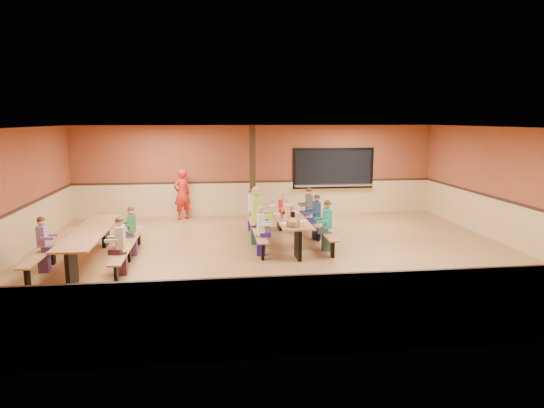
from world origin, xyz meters
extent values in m
plane|color=brown|center=(0.00, 0.00, 0.00)|extent=(12.00, 12.00, 0.00)
cube|color=brown|center=(0.00, 5.00, 1.50)|extent=(12.00, 0.04, 3.00)
cube|color=brown|center=(0.00, -5.00, 1.50)|extent=(12.00, 0.04, 3.00)
cube|color=brown|center=(-6.00, 0.00, 1.50)|extent=(0.04, 10.00, 3.00)
cube|color=brown|center=(6.00, 0.00, 1.50)|extent=(0.04, 10.00, 3.00)
cube|color=white|center=(0.00, 0.00, 3.00)|extent=(12.00, 10.00, 0.04)
cube|color=black|center=(2.60, 4.97, 1.55)|extent=(2.60, 0.06, 1.20)
cube|color=silver|center=(2.60, 4.88, 0.98)|extent=(2.70, 0.28, 0.06)
cube|color=black|center=(-0.20, 4.40, 1.50)|extent=(0.18, 0.18, 3.00)
cube|color=#AB6D44|center=(0.44, 1.23, 0.72)|extent=(0.75, 3.60, 0.04)
cube|color=black|center=(0.44, -0.32, 0.35)|extent=(0.08, 0.60, 0.70)
cube|color=black|center=(0.44, 2.78, 0.35)|extent=(0.08, 0.60, 0.70)
cube|color=#AB6D44|center=(-0.38, 1.23, 0.43)|extent=(0.26, 3.60, 0.04)
cube|color=black|center=(-0.38, 1.23, 0.21)|extent=(0.06, 0.18, 0.41)
cube|color=#AB6D44|center=(1.27, 1.23, 0.43)|extent=(0.26, 3.60, 0.04)
cube|color=black|center=(1.27, 1.23, 0.21)|extent=(0.06, 0.18, 0.41)
cube|color=#AB6D44|center=(-4.23, -0.08, 0.72)|extent=(0.75, 3.60, 0.04)
cube|color=black|center=(-4.23, -1.63, 0.35)|extent=(0.08, 0.60, 0.70)
cube|color=black|center=(-4.23, 1.47, 0.35)|extent=(0.08, 0.60, 0.70)
cube|color=#AB6D44|center=(-5.05, -0.08, 0.43)|extent=(0.26, 3.60, 0.04)
cube|color=black|center=(-5.05, -0.08, 0.21)|extent=(0.06, 0.18, 0.41)
cube|color=#AB6D44|center=(-3.40, -0.08, 0.43)|extent=(0.26, 3.60, 0.04)
cube|color=black|center=(-3.40, -0.08, 0.21)|extent=(0.06, 0.18, 0.41)
imported|color=red|center=(-2.46, 4.55, 0.82)|extent=(0.72, 0.66, 1.64)
cylinder|color=red|center=(0.41, 2.23, 0.85)|extent=(0.16, 0.16, 0.22)
cube|color=black|center=(0.52, 0.89, 0.80)|extent=(0.10, 0.14, 0.13)
cylinder|color=yellow|center=(0.40, 1.23, 0.82)|extent=(0.06, 0.06, 0.17)
cylinder|color=#B2140F|center=(0.23, 0.80, 0.82)|extent=(0.06, 0.06, 0.17)
cube|color=black|center=(0.34, 1.33, 0.77)|extent=(0.16, 0.16, 0.06)
cube|color=#AB6D44|center=(0.34, 1.33, 1.05)|extent=(0.02, 0.09, 0.50)
camera|label=1|loc=(-1.51, -11.03, 3.19)|focal=32.00mm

